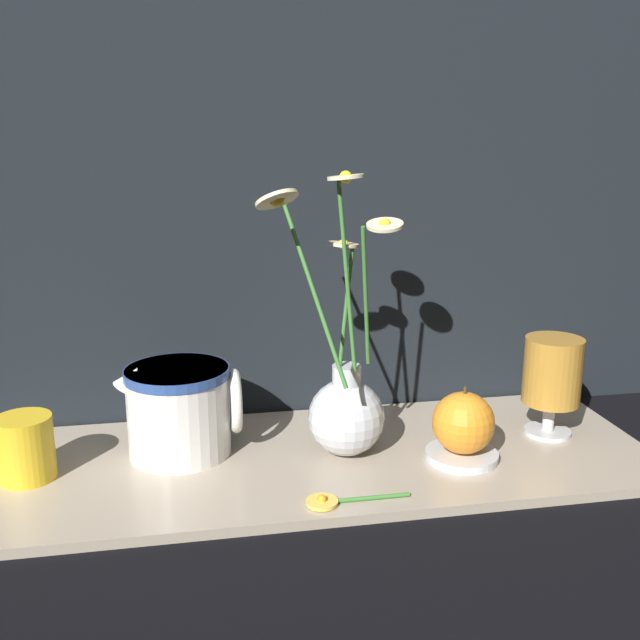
{
  "coord_description": "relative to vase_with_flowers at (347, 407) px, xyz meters",
  "views": [
    {
      "loc": [
        -0.14,
        -0.82,
        0.41
      ],
      "look_at": [
        0.01,
        0.0,
        0.19
      ],
      "focal_mm": 40.0,
      "sensor_mm": 36.0,
      "label": 1
    }
  ],
  "objects": [
    {
      "name": "orange_fruit",
      "position": [
        0.14,
        -0.04,
        -0.02
      ],
      "size": [
        0.08,
        0.08,
        0.09
      ],
      "color": "orange",
      "rests_on": "saucer_plate"
    },
    {
      "name": "ground_plane",
      "position": [
        -0.05,
        0.01,
        -0.08
      ],
      "size": [
        6.0,
        6.0,
        0.0
      ],
      "primitive_type": "plane",
      "color": "black"
    },
    {
      "name": "tea_glass",
      "position": [
        0.28,
        0.02,
        0.02
      ],
      "size": [
        0.08,
        0.08,
        0.14
      ],
      "color": "silver",
      "rests_on": "shelf"
    },
    {
      "name": "shelf",
      "position": [
        -0.05,
        0.01,
        -0.07
      ],
      "size": [
        0.88,
        0.31,
        0.01
      ],
      "color": "tan",
      "rests_on": "ground_plane"
    },
    {
      "name": "ceramic_pitcher",
      "position": [
        -0.2,
        0.04,
        -0.0
      ],
      "size": [
        0.16,
        0.13,
        0.13
      ],
      "color": "white",
      "rests_on": "shelf"
    },
    {
      "name": "loose_daisy",
      "position": [
        -0.04,
        -0.12,
        -0.06
      ],
      "size": [
        0.12,
        0.04,
        0.01
      ],
      "color": "#3D7A33",
      "rests_on": "shelf"
    },
    {
      "name": "backdrop_wall",
      "position": [
        -0.05,
        0.18,
        0.47
      ],
      "size": [
        1.38,
        0.02,
        1.1
      ],
      "color": "black",
      "rests_on": "ground_plane"
    },
    {
      "name": "yellow_mug",
      "position": [
        -0.39,
        0.01,
        -0.03
      ],
      "size": [
        0.08,
        0.07,
        0.08
      ],
      "color": "yellow",
      "rests_on": "shelf"
    },
    {
      "name": "saucer_plate",
      "position": [
        0.14,
        -0.04,
        -0.06
      ],
      "size": [
        0.09,
        0.09,
        0.01
      ],
      "color": "silver",
      "rests_on": "shelf"
    },
    {
      "name": "vase_with_flowers",
      "position": [
        0.0,
        0.0,
        0.0
      ],
      "size": [
        0.19,
        0.14,
        0.36
      ],
      "color": "silver",
      "rests_on": "shelf"
    }
  ]
}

